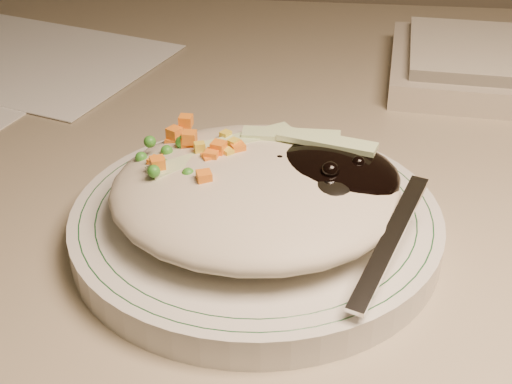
# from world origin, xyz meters

# --- Properties ---
(desk) EXTENTS (1.40, 0.70, 0.74)m
(desk) POSITION_xyz_m (0.00, 1.38, 0.54)
(desk) COLOR gray
(desk) RESTS_ON ground
(plate) EXTENTS (0.25, 0.25, 0.02)m
(plate) POSITION_xyz_m (-0.07, 1.19, 0.75)
(plate) COLOR silver
(plate) RESTS_ON desk
(plate_rim) EXTENTS (0.24, 0.24, 0.00)m
(plate_rim) POSITION_xyz_m (-0.07, 1.19, 0.76)
(plate_rim) COLOR #144723
(plate_rim) RESTS_ON plate
(meal) EXTENTS (0.21, 0.19, 0.05)m
(meal) POSITION_xyz_m (-0.07, 1.19, 0.78)
(meal) COLOR #B9AE96
(meal) RESTS_ON plate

